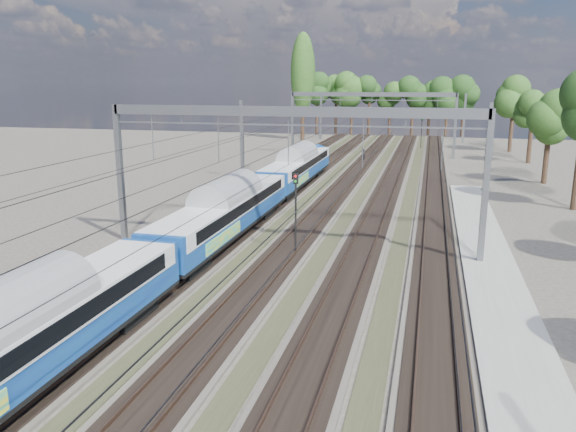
% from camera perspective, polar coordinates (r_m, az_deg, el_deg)
% --- Properties ---
extents(track_bed, '(21.00, 130.00, 0.34)m').
position_cam_1_polar(track_bed, '(49.72, 4.27, 1.46)').
color(track_bed, '#47423A').
rests_on(track_bed, ground).
extents(platform, '(3.00, 70.00, 0.30)m').
position_cam_1_polar(platform, '(25.38, 21.69, -11.41)').
color(platform, gray).
rests_on(platform, ground).
extents(catenary, '(25.65, 130.00, 9.00)m').
position_cam_1_polar(catenary, '(56.32, 6.11, 9.31)').
color(catenary, slate).
rests_on(catenary, ground).
extents(tree_belt, '(39.44, 100.49, 11.90)m').
position_cam_1_polar(tree_belt, '(100.62, 13.08, 11.90)').
color(tree_belt, black).
rests_on(tree_belt, ground).
extents(poplar, '(4.40, 4.40, 19.04)m').
position_cam_1_polar(poplar, '(103.48, 1.52, 14.29)').
color(poplar, black).
rests_on(poplar, ground).
extents(emu_train, '(2.91, 61.55, 4.25)m').
position_cam_1_polar(emu_train, '(36.92, -6.45, 1.01)').
color(emu_train, black).
rests_on(emu_train, ground).
extents(worker, '(0.46, 0.65, 1.66)m').
position_cam_1_polar(worker, '(76.39, 7.71, 6.15)').
color(worker, black).
rests_on(worker, ground).
extents(signal_near, '(0.35, 0.32, 5.05)m').
position_cam_1_polar(signal_near, '(34.06, 0.79, 1.23)').
color(signal_near, black).
rests_on(signal_near, ground).
extents(signal_far, '(0.36, 0.33, 5.04)m').
position_cam_1_polar(signal_far, '(93.19, 13.43, 8.67)').
color(signal_far, black).
rests_on(signal_far, ground).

